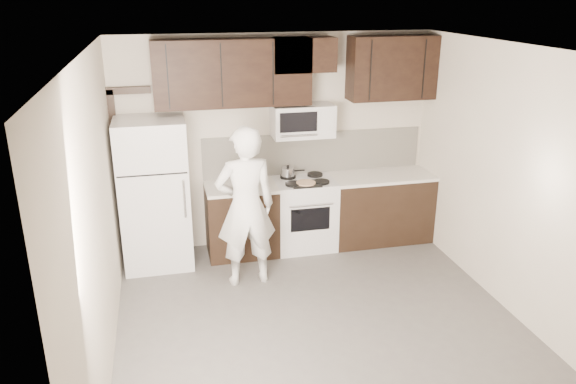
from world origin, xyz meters
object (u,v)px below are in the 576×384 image
object	(u,v)px
microwave	(303,121)
person	(246,207)
stove	(304,213)
refrigerator	(155,194)

from	to	relation	value
microwave	person	bearing A→B (deg)	-134.53
stove	refrigerator	distance (m)	1.90
stove	microwave	size ratio (longest dim) A/B	1.24
person	stove	bearing A→B (deg)	-142.21
refrigerator	person	xyz separation A→B (m)	(0.98, -0.72, 0.02)
microwave	person	distance (m)	1.44
stove	person	distance (m)	1.25
stove	microwave	xyz separation A→B (m)	(-0.00, 0.12, 1.19)
stove	microwave	distance (m)	1.20
microwave	person	world-z (taller)	microwave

